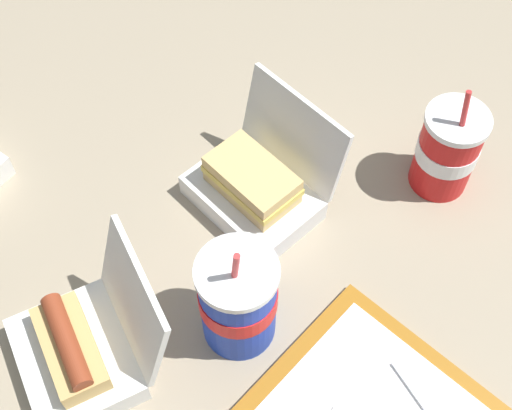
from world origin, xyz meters
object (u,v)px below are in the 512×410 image
at_px(clamshell_hotdog_back, 82,349).
at_px(soda_cup_left, 238,300).
at_px(clamshell_sandwich_center, 257,185).
at_px(plastic_fork, 421,398).
at_px(soda_cup_back, 447,150).

bearing_deg(clamshell_hotdog_back, soda_cup_left, 60.12).
distance_m(clamshell_sandwich_center, soda_cup_left, 0.21).
bearing_deg(plastic_fork, soda_cup_back, 138.47).
distance_m(plastic_fork, soda_cup_left, 0.26).
bearing_deg(soda_cup_back, soda_cup_left, -94.45).
bearing_deg(soda_cup_left, soda_cup_back, 85.55).
xyz_separation_m(clamshell_hotdog_back, soda_cup_back, (0.13, 0.57, 0.03)).
bearing_deg(clamshell_sandwich_center, soda_cup_back, 54.81).
distance_m(plastic_fork, clamshell_sandwich_center, 0.38).
height_order(soda_cup_back, soda_cup_left, soda_cup_left).
height_order(plastic_fork, clamshell_sandwich_center, clamshell_sandwich_center).
relative_size(clamshell_sandwich_center, soda_cup_left, 0.84).
relative_size(clamshell_sandwich_center, soda_cup_back, 0.90).
xyz_separation_m(plastic_fork, soda_cup_back, (-0.21, 0.30, 0.06)).
bearing_deg(soda_cup_left, clamshell_sandwich_center, 129.86).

